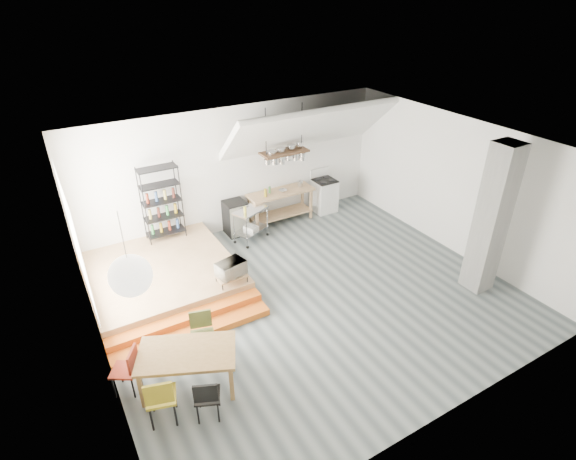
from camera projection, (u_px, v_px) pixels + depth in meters
floor at (309, 296)px, 9.38m from camera, size 8.00×8.00×0.00m
wall_back at (235, 170)px, 11.24m from camera, size 8.00×0.04×3.20m
wall_left at (91, 293)px, 6.84m from camera, size 0.04×7.00×3.20m
wall_right at (457, 186)px, 10.36m from camera, size 0.04×7.00×3.20m
ceiling at (313, 149)px, 7.82m from camera, size 8.00×7.00×0.02m
slope_ceiling at (310, 128)px, 11.11m from camera, size 4.40×1.44×1.32m
window_pane at (75, 239)px, 7.88m from camera, size 0.02×2.50×2.20m
platform at (162, 275)px, 9.69m from camera, size 3.00×3.00×0.40m
step_lower at (194, 333)px, 8.28m from camera, size 3.00×0.35×0.13m
step_upper at (187, 320)px, 8.52m from camera, size 3.00×0.35×0.27m
concrete_column at (491, 220)px, 8.92m from camera, size 0.50×0.50×3.20m
kitchen_counter at (281, 201)px, 11.93m from camera, size 1.80×0.60×0.91m
stove at (324, 195)px, 12.62m from camera, size 0.60×0.60×1.18m
pot_rack at (286, 155)px, 11.11m from camera, size 1.20×0.50×1.43m
wire_shelving at (162, 202)px, 10.26m from camera, size 0.88×0.38×1.80m
microwave_shelf at (231, 276)px, 9.06m from camera, size 0.60×0.40×0.16m
paper_lantern at (131, 276)px, 6.20m from camera, size 0.60×0.60×0.60m
dining_table at (187, 356)px, 7.01m from camera, size 1.72×1.40×0.72m
chair_mustard at (161, 397)px, 6.43m from camera, size 0.52×0.52×0.92m
chair_black at (207, 396)px, 6.53m from camera, size 0.49×0.49×0.81m
chair_olive at (202, 331)px, 7.68m from camera, size 0.49×0.49×0.87m
chair_red at (128, 367)px, 6.99m from camera, size 0.53×0.53×0.84m
rolling_cart at (251, 220)px, 11.14m from camera, size 0.97×0.77×0.85m
mini_fridge at (235, 218)px, 11.48m from camera, size 0.53×0.53×0.90m
microwave at (231, 269)px, 8.98m from camera, size 0.64×0.50×0.31m
bowl at (283, 191)px, 11.76m from camera, size 0.25×0.25×0.05m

